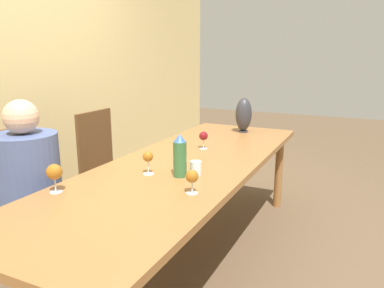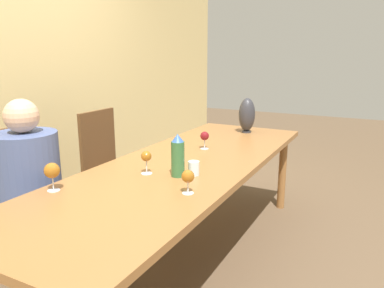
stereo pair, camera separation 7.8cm
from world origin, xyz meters
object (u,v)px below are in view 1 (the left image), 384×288
(wine_glass_0, at_px, (192,177))
(chair_near, at_px, (22,206))
(vase, at_px, (244,115))
(wine_glass_1, at_px, (54,172))
(water_bottle, at_px, (180,156))
(wine_glass_3, at_px, (148,158))
(wine_glass_2, at_px, (203,136))
(person_near, at_px, (31,192))
(chair_far, at_px, (109,168))
(water_tumbler, at_px, (196,168))

(wine_glass_0, relative_size, chair_near, 0.13)
(vase, relative_size, chair_near, 0.32)
(wine_glass_1, bearing_deg, wine_glass_0, -65.84)
(water_bottle, xyz_separation_m, wine_glass_3, (-0.05, 0.19, -0.02))
(wine_glass_0, distance_m, wine_glass_2, 0.92)
(wine_glass_1, distance_m, chair_near, 0.56)
(wine_glass_3, xyz_separation_m, person_near, (-0.32, 0.62, -0.21))
(wine_glass_3, bearing_deg, chair_far, 53.39)
(water_bottle, height_order, wine_glass_3, water_bottle)
(wine_glass_1, height_order, wine_glass_2, wine_glass_1)
(wine_glass_1, bearing_deg, water_tumbler, -43.26)
(wine_glass_1, xyz_separation_m, chair_near, (0.14, 0.44, -0.32))
(wine_glass_2, bearing_deg, wine_glass_1, 164.41)
(wine_glass_2, height_order, wine_glass_3, wine_glass_3)
(wine_glass_0, bearing_deg, wine_glass_2, 20.18)
(wine_glass_2, relative_size, chair_near, 0.13)
(vase, relative_size, wine_glass_3, 2.25)
(water_tumbler, xyz_separation_m, vase, (1.30, 0.13, 0.12))
(water_bottle, distance_m, wine_glass_3, 0.19)
(wine_glass_0, height_order, wine_glass_2, wine_glass_2)
(chair_near, bearing_deg, water_tumbler, -66.23)
(wine_glass_2, bearing_deg, vase, -6.54)
(wine_glass_2, bearing_deg, chair_far, 102.31)
(wine_glass_1, relative_size, person_near, 0.13)
(vase, relative_size, wine_glass_1, 2.06)
(chair_near, distance_m, chair_far, 0.85)
(water_tumbler, relative_size, chair_far, 0.09)
(water_bottle, height_order, chair_far, water_bottle)
(person_near, bearing_deg, chair_far, 6.22)
(vase, height_order, wine_glass_0, vase)
(wine_glass_1, bearing_deg, wine_glass_2, -15.59)
(water_bottle, distance_m, chair_far, 1.07)
(wine_glass_3, relative_size, chair_far, 0.14)
(water_tumbler, distance_m, vase, 1.31)
(water_tumbler, relative_size, person_near, 0.07)
(wine_glass_0, xyz_separation_m, wine_glass_3, (0.17, 0.37, 0.01))
(water_tumbler, height_order, wine_glass_1, wine_glass_1)
(chair_far, height_order, person_near, person_near)
(chair_far, bearing_deg, wine_glass_2, -77.69)
(water_tumbler, height_order, wine_glass_2, wine_glass_2)
(water_bottle, relative_size, vase, 0.81)
(water_tumbler, bearing_deg, wine_glass_1, 136.74)
(wine_glass_3, height_order, person_near, person_near)
(wine_glass_3, relative_size, chair_near, 0.14)
(person_near, bearing_deg, wine_glass_3, -62.51)
(wine_glass_2, bearing_deg, wine_glass_3, 175.85)
(water_bottle, height_order, person_near, person_near)
(chair_near, xyz_separation_m, chair_far, (0.85, 0.00, 0.00))
(wine_glass_0, height_order, wine_glass_1, wine_glass_1)
(wine_glass_1, bearing_deg, chair_near, 72.62)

